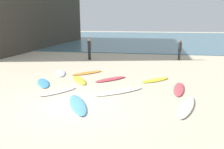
% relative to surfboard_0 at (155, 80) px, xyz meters
% --- Properties ---
extents(ground_plane, '(120.00, 120.00, 0.00)m').
position_rel_surfboard_0_xyz_m(ground_plane, '(-3.22, -4.23, -0.03)').
color(ground_plane, beige).
extents(ocean_water, '(120.00, 40.00, 0.08)m').
position_rel_surfboard_0_xyz_m(ocean_water, '(-3.22, 30.03, 0.01)').
color(ocean_water, slate).
rests_on(ocean_water, ground_plane).
extents(surfboard_0, '(1.79, 1.73, 0.06)m').
position_rel_surfboard_0_xyz_m(surfboard_0, '(0.00, 0.00, 0.00)').
color(surfboard_0, yellow).
rests_on(surfboard_0, ground_plane).
extents(surfboard_1, '(1.59, 2.38, 0.09)m').
position_rel_surfboard_0_xyz_m(surfboard_1, '(-3.08, -4.33, 0.01)').
color(surfboard_1, '#5299E2').
rests_on(surfboard_1, ground_plane).
extents(surfboard_2, '(1.81, 1.84, 0.08)m').
position_rel_surfboard_0_xyz_m(surfboard_2, '(-2.47, -0.28, 0.01)').
color(surfboard_2, '#DC424D').
rests_on(surfboard_2, ground_plane).
extents(surfboard_3, '(1.54, 1.84, 0.07)m').
position_rel_surfboard_0_xyz_m(surfboard_3, '(-4.49, -2.91, 0.01)').
color(surfboard_3, white).
rests_on(surfboard_3, ground_plane).
extents(surfboard_4, '(1.23, 2.58, 0.08)m').
position_rel_surfboard_0_xyz_m(surfboard_4, '(1.13, -3.82, 0.01)').
color(surfboard_4, '#F5E6CE').
rests_on(surfboard_4, ground_plane).
extents(surfboard_5, '(1.38, 2.04, 0.09)m').
position_rel_surfboard_0_xyz_m(surfboard_5, '(-5.88, 0.67, 0.01)').
color(surfboard_5, silver).
rests_on(surfboard_5, ground_plane).
extents(surfboard_6, '(2.29, 2.02, 0.07)m').
position_rel_surfboard_0_xyz_m(surfboard_6, '(-1.67, -2.39, 0.00)').
color(surfboard_6, silver).
rests_on(surfboard_6, ground_plane).
extents(surfboard_7, '(1.89, 1.89, 0.07)m').
position_rel_surfboard_0_xyz_m(surfboard_7, '(-4.22, 1.00, 0.01)').
color(surfboard_7, orange).
rests_on(surfboard_7, ground_plane).
extents(surfboard_8, '(1.54, 2.02, 0.08)m').
position_rel_surfboard_0_xyz_m(surfboard_8, '(-4.17, -0.77, 0.01)').
color(surfboard_8, yellow).
rests_on(surfboard_8, ground_plane).
extents(surfboard_9, '(1.55, 1.98, 0.08)m').
position_rel_surfboard_0_xyz_m(surfboard_9, '(-5.87, -1.67, 0.01)').
color(surfboard_9, '#489BD5').
rests_on(surfboard_9, ground_plane).
extents(surfboard_10, '(0.83, 2.44, 0.07)m').
position_rel_surfboard_0_xyz_m(surfboard_10, '(1.11, -1.51, 0.01)').
color(surfboard_10, '#D34D55').
rests_on(surfboard_10, ground_plane).
extents(beachgoer_near, '(0.33, 0.34, 1.68)m').
position_rel_surfboard_0_xyz_m(beachgoer_near, '(2.06, 7.04, 0.91)').
color(beachgoer_near, black).
rests_on(beachgoer_near, ground_plane).
extents(beachgoer_mid, '(0.40, 0.40, 1.81)m').
position_rel_surfboard_0_xyz_m(beachgoer_mid, '(-5.43, 5.94, 0.98)').
color(beachgoer_mid, black).
rests_on(beachgoer_mid, ground_plane).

